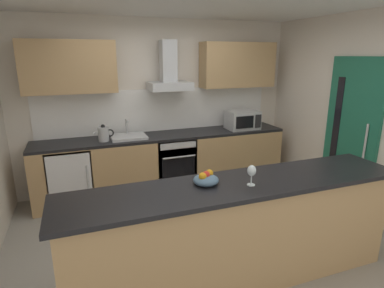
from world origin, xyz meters
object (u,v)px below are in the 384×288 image
range_hood (169,74)px  oven (173,162)px  kettle (104,134)px  sink (128,136)px  refrigerator (70,176)px  fruit_bowl (206,179)px  wine_glass (252,171)px  microwave (242,120)px

range_hood → oven: bearing=-90.0°
kettle → sink: bearing=7.3°
oven → sink: size_ratio=1.60×
refrigerator → sink: bearing=0.9°
range_hood → fruit_bowl: size_ratio=3.27×
oven → kettle: 1.15m
oven → sink: 0.81m
kettle → wine_glass: size_ratio=1.62×
fruit_bowl → kettle: bearing=107.1°
oven → sink: sink is taller
refrigerator → microwave: microwave is taller
wine_glass → fruit_bowl: bearing=155.9°
sink → fruit_bowl: bearing=-82.0°
range_hood → wine_glass: size_ratio=4.05×
refrigerator → sink: 0.98m
wine_glass → oven: bearing=89.8°
kettle → oven: bearing=1.9°
range_hood → wine_glass: range_hood is taller
refrigerator → kettle: bearing=-3.6°
wine_glass → microwave: bearing=62.6°
microwave → sink: bearing=178.8°
wine_glass → fruit_bowl: wine_glass is taller
fruit_bowl → range_hood: bearing=81.1°
refrigerator → sink: size_ratio=1.70×
range_hood → wine_glass: bearing=-90.2°
refrigerator → wine_glass: 2.85m
oven → kettle: kettle is taller
oven → range_hood: size_ratio=1.11×
refrigerator → sink: (0.84, 0.01, 0.50)m
sink → range_hood: range_hood is taller
microwave → wine_glass: size_ratio=2.81×
fruit_bowl → refrigerator: bearing=117.9°
refrigerator → kettle: kettle is taller
oven → refrigerator: (-1.50, -0.00, -0.03)m
refrigerator → microwave: bearing=-0.5°
oven → sink: (-0.67, 0.01, 0.47)m
kettle → range_hood: bearing=9.1°
oven → refrigerator: bearing=-179.9°
range_hood → fruit_bowl: 2.44m
wine_glass → refrigerator: bearing=122.8°
sink → oven: bearing=-0.9°
kettle → wine_glass: 2.50m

